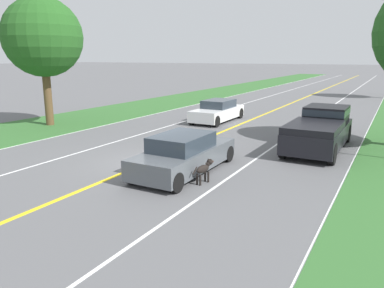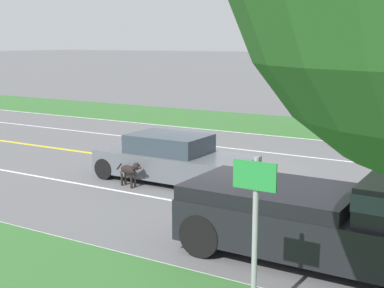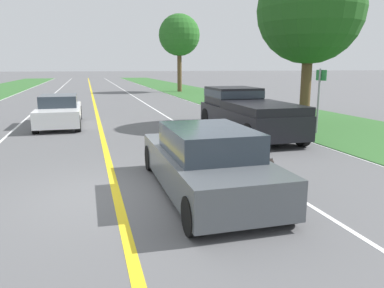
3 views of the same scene
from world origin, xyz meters
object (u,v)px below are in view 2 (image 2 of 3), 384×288
Objects in this scene: dog at (130,170)px; pickup_truck at (345,219)px; street_sign at (255,223)px; ego_car at (173,160)px.

pickup_truck is (2.36, 6.70, 0.42)m from dog.
street_sign is at bearing 61.73° from dog.
street_sign reaches higher than ego_car.
pickup_truck reaches higher than dog.
dog is at bearing -129.87° from street_sign.
ego_car is at bearing -120.45° from pickup_truck.
pickup_truck is 2.93m from street_sign.
ego_car reaches higher than dog.
dog is 0.41× the size of street_sign.
dog is 7.12m from pickup_truck.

